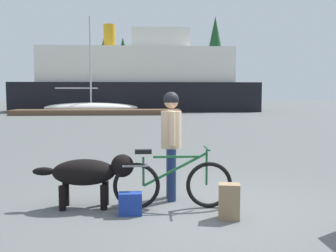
{
  "coord_description": "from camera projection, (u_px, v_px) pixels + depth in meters",
  "views": [
    {
      "loc": [
        -0.75,
        -5.38,
        1.67
      ],
      "look_at": [
        -0.35,
        1.26,
        1.1
      ],
      "focal_mm": 40.67,
      "sensor_mm": 36.0,
      "label": 1
    }
  ],
  "objects": [
    {
      "name": "ground_plane",
      "position": [
        197.0,
        208.0,
        5.54
      ],
      "size": [
        160.0,
        160.0,
        0.0
      ],
      "primitive_type": "plane",
      "color": "#595B5B"
    },
    {
      "name": "bicycle",
      "position": [
        172.0,
        183.0,
        5.52
      ],
      "size": [
        1.74,
        0.44,
        0.89
      ],
      "color": "black",
      "rests_on": "ground_plane"
    },
    {
      "name": "person_cyclist",
      "position": [
        171.0,
        135.0,
        5.95
      ],
      "size": [
        0.32,
        0.53,
        1.7
      ],
      "color": "navy",
      "rests_on": "ground_plane"
    },
    {
      "name": "dog",
      "position": [
        90.0,
        173.0,
        5.55
      ],
      "size": [
        1.47,
        0.45,
        0.79
      ],
      "color": "black",
      "rests_on": "ground_plane"
    },
    {
      "name": "backpack",
      "position": [
        229.0,
        201.0,
        5.06
      ],
      "size": [
        0.31,
        0.25,
        0.48
      ],
      "primitive_type": "cube",
      "rotation": [
        0.0,
        0.0,
        -0.2
      ],
      "color": "#8C7251",
      "rests_on": "ground_plane"
    },
    {
      "name": "handbag_pannier",
      "position": [
        130.0,
        204.0,
        5.24
      ],
      "size": [
        0.32,
        0.18,
        0.31
      ],
      "primitive_type": "cube",
      "rotation": [
        0.0,
        0.0,
        0.01
      ],
      "color": "navy",
      "rests_on": "ground_plane"
    },
    {
      "name": "dock_pier",
      "position": [
        97.0,
        112.0,
        29.86
      ],
      "size": [
        12.99,
        2.48,
        0.4
      ],
      "primitive_type": "cube",
      "color": "brown",
      "rests_on": "ground_plane"
    },
    {
      "name": "ferry_boat",
      "position": [
        138.0,
        81.0,
        37.01
      ],
      "size": [
        22.14,
        8.31,
        8.25
      ],
      "color": "black",
      "rests_on": "ground_plane"
    },
    {
      "name": "sailboat_moored",
      "position": [
        91.0,
        107.0,
        31.94
      ],
      "size": [
        7.86,
        2.2,
        8.02
      ],
      "color": "silver",
      "rests_on": "ground_plane"
    },
    {
      "name": "pine_tree_far_left",
      "position": [
        104.0,
        63.0,
        51.21
      ],
      "size": [
        3.67,
        3.67,
        9.28
      ],
      "color": "#4C331E",
      "rests_on": "ground_plane"
    },
    {
      "name": "pine_tree_center",
      "position": [
        123.0,
        61.0,
        52.92
      ],
      "size": [
        3.21,
        3.21,
        9.4
      ],
      "color": "#4C331E",
      "rests_on": "ground_plane"
    },
    {
      "name": "pine_tree_far_right",
      "position": [
        215.0,
        50.0,
        50.74
      ],
      "size": [
        3.65,
        3.65,
        11.86
      ],
      "color": "#4C331E",
      "rests_on": "ground_plane"
    },
    {
      "name": "pine_tree_mid_back",
      "position": [
        169.0,
        65.0,
        57.61
      ],
      "size": [
        2.94,
        2.94,
        9.15
      ],
      "color": "#4C331E",
      "rests_on": "ground_plane"
    }
  ]
}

